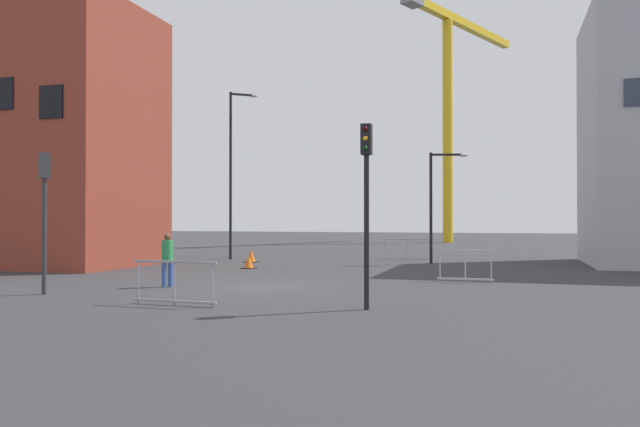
{
  "coord_description": "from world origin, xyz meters",
  "views": [
    {
      "loc": [
        7.15,
        -17.39,
        2.07
      ],
      "look_at": [
        0.0,
        6.12,
        2.31
      ],
      "focal_mm": 34.18,
      "sensor_mm": 36.0,
      "label": 1
    }
  ],
  "objects": [
    {
      "name": "ground",
      "position": [
        0.0,
        0.0,
        0.0
      ],
      "size": [
        160.0,
        160.0,
        0.0
      ],
      "primitive_type": "plane",
      "color": "#333335"
    },
    {
      "name": "traffic_cone_on_verge",
      "position": [
        -3.22,
        6.36,
        0.26
      ],
      "size": [
        0.55,
        0.55,
        0.56
      ],
      "color": "black",
      "rests_on": "ground"
    },
    {
      "name": "safety_barrier_mid_span",
      "position": [
        5.89,
        3.25,
        0.56
      ],
      "size": [
        1.83,
        0.09,
        1.08
      ],
      "color": "#B2B5BA",
      "rests_on": "ground"
    },
    {
      "name": "traffic_light_far",
      "position": [
        -5.04,
        -3.53,
        2.63
      ],
      "size": [
        0.39,
        0.35,
        3.91
      ],
      "color": "#2D2D30",
      "rests_on": "ground"
    },
    {
      "name": "traffic_cone_striped",
      "position": [
        -4.61,
        9.81,
        0.28
      ],
      "size": [
        0.6,
        0.6,
        0.61
      ],
      "color": "black",
      "rests_on": "ground"
    },
    {
      "name": "streetlamp_tall",
      "position": [
        -6.39,
        11.58,
        4.98
      ],
      "size": [
        1.27,
        0.92,
        8.72
      ],
      "color": "black",
      "rests_on": "ground"
    },
    {
      "name": "pedestrian_walking",
      "position": [
        -2.76,
        -0.91,
        0.95
      ],
      "size": [
        0.34,
        0.34,
        1.64
      ],
      "color": "#33519E",
      "rests_on": "ground"
    },
    {
      "name": "traffic_light_verge",
      "position": [
        4.11,
        -3.71,
        2.84
      ],
      "size": [
        0.25,
        0.38,
        4.26
      ],
      "color": "black",
      "rests_on": "ground"
    },
    {
      "name": "safety_barrier_rear",
      "position": [
        2.38,
        13.7,
        0.56
      ],
      "size": [
        2.59,
        0.34,
        1.08
      ],
      "color": "#9EA0A5",
      "rests_on": "ground"
    },
    {
      "name": "brick_building",
      "position": [
        -12.18,
        5.4,
        5.73
      ],
      "size": [
        7.94,
        6.37,
        11.45
      ],
      "color": "brown",
      "rests_on": "ground"
    },
    {
      "name": "construction_crane",
      "position": [
        2.44,
        39.05,
        14.35
      ],
      "size": [
        8.76,
        17.58,
        21.1
      ],
      "color": "gold",
      "rests_on": "ground"
    },
    {
      "name": "streetlamp_short",
      "position": [
        4.1,
        11.49,
        3.21
      ],
      "size": [
        1.76,
        0.61,
        5.22
      ],
      "color": "black",
      "rests_on": "ground"
    },
    {
      "name": "safety_barrier_front",
      "position": [
        -0.46,
        -4.42,
        0.56
      ],
      "size": [
        2.26,
        0.12,
        1.08
      ],
      "color": "gray",
      "rests_on": "ground"
    }
  ]
}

